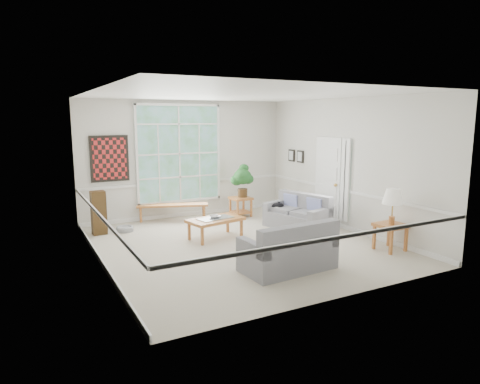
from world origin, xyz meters
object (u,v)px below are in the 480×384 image
object	(u,v)px
end_table	(241,207)
side_table	(390,237)
loveseat_right	(297,212)
loveseat_front	(288,245)
coffee_table	(216,228)

from	to	relation	value
end_table	side_table	distance (m)	4.14
loveseat_right	loveseat_front	xyz separation A→B (m)	(-1.74, -2.18, 0.02)
loveseat_front	coffee_table	xyz separation A→B (m)	(-0.28, 2.32, -0.21)
loveseat_right	end_table	distance (m)	1.85
loveseat_front	end_table	world-z (taller)	loveseat_front
end_table	loveseat_right	bearing A→B (deg)	-72.42
loveseat_right	coffee_table	xyz separation A→B (m)	(-2.02, 0.14, -0.18)
loveseat_right	side_table	xyz separation A→B (m)	(0.63, -2.22, -0.14)
coffee_table	end_table	world-z (taller)	end_table
end_table	loveseat_front	bearing A→B (deg)	-106.75
coffee_table	side_table	bearing A→B (deg)	-52.79
loveseat_right	coffee_table	distance (m)	2.03
loveseat_right	side_table	distance (m)	2.31
loveseat_front	end_table	distance (m)	4.11
coffee_table	side_table	xyz separation A→B (m)	(2.65, -2.36, 0.05)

